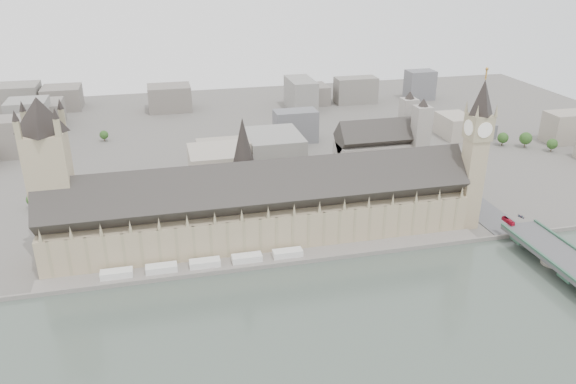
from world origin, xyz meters
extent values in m
plane|color=#595651|center=(0.00, 0.00, 0.00)|extent=(900.00, 900.00, 0.00)
cube|color=slate|center=(0.00, -15.00, 1.50)|extent=(600.00, 1.50, 3.00)
cube|color=slate|center=(0.00, -7.50, 1.00)|extent=(270.00, 15.00, 2.00)
cube|color=white|center=(-90.00, -7.00, 4.00)|extent=(18.00, 7.00, 4.00)
cube|color=white|center=(-65.00, -7.00, 4.00)|extent=(18.00, 7.00, 4.00)
cube|color=white|center=(-40.00, -7.00, 4.00)|extent=(18.00, 7.00, 4.00)
cube|color=white|center=(-15.00, -7.00, 4.00)|extent=(18.00, 7.00, 4.00)
cube|color=white|center=(10.00, -7.00, 4.00)|extent=(18.00, 7.00, 4.00)
cube|color=tan|center=(0.00, 20.00, 12.50)|extent=(265.00, 40.00, 25.00)
cube|color=#2C2927|center=(0.00, 20.00, 35.08)|extent=(265.00, 40.73, 40.73)
cube|color=tan|center=(138.00, 8.00, 31.00)|extent=(12.00, 12.00, 62.00)
cube|color=#82785A|center=(138.00, 8.00, 70.00)|extent=(14.00, 14.00, 16.00)
cylinder|color=white|center=(145.20, 8.00, 70.00)|extent=(0.60, 10.00, 10.00)
cylinder|color=white|center=(130.80, 8.00, 70.00)|extent=(0.60, 10.00, 10.00)
cylinder|color=white|center=(138.00, 15.20, 70.00)|extent=(10.00, 0.60, 10.00)
cylinder|color=white|center=(138.00, 0.80, 70.00)|extent=(10.00, 0.60, 10.00)
cone|color=black|center=(138.00, 8.00, 89.00)|extent=(17.00, 17.00, 22.00)
cylinder|color=#BF8538|center=(138.00, 8.00, 103.00)|extent=(1.00, 1.00, 6.00)
sphere|color=#BF8538|center=(138.00, 8.00, 106.50)|extent=(2.00, 2.00, 2.00)
cone|color=#82785A|center=(144.50, 14.50, 82.00)|extent=(2.40, 2.40, 8.00)
cone|color=#82785A|center=(131.50, 14.50, 82.00)|extent=(2.40, 2.40, 8.00)
cone|color=#82785A|center=(144.50, 1.50, 82.00)|extent=(2.40, 2.40, 8.00)
cone|color=#82785A|center=(131.50, 1.50, 82.00)|extent=(2.40, 2.40, 8.00)
cube|color=tan|center=(-122.00, 26.00, 40.00)|extent=(23.00, 23.00, 80.00)
cone|color=black|center=(-122.00, 26.00, 90.00)|extent=(30.00, 30.00, 20.00)
cylinder|color=#82785A|center=(-10.00, 26.00, 43.00)|extent=(12.00, 12.00, 20.00)
cone|color=black|center=(-10.00, 26.00, 67.00)|extent=(13.00, 13.00, 28.00)
cube|color=gray|center=(105.00, 95.00, 17.00)|extent=(60.00, 28.00, 34.00)
cube|color=#2C2927|center=(105.00, 95.00, 39.00)|extent=(60.00, 28.28, 28.28)
cube|color=gray|center=(137.00, 107.00, 32.00)|extent=(12.00, 12.00, 64.00)
cube|color=gray|center=(137.00, 83.00, 32.00)|extent=(12.00, 12.00, 64.00)
imported|color=red|center=(155.44, -12.98, 11.72)|extent=(3.14, 10.71, 2.95)
imported|color=gray|center=(168.64, -7.94, 10.92)|extent=(3.17, 4.93, 1.33)
camera|label=1|loc=(-59.18, -295.48, 173.81)|focal=35.00mm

